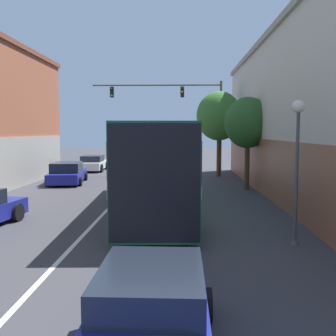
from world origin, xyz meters
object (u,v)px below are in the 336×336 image
object	(u,v)px
hatchback_foreground	(150,319)
bus	(157,162)
traffic_signal_gantry	(183,106)
street_tree_near	(248,123)
parked_car_left_near	(93,163)
street_tree_far	(219,116)
parked_car_left_mid	(67,173)
street_lamp	(297,151)

from	to	relation	value
hatchback_foreground	bus	bearing A→B (deg)	3.46
bus	traffic_signal_gantry	size ratio (longest dim) A/B	1.28
bus	street_tree_near	world-z (taller)	street_tree_near
parked_car_left_near	street_tree_far	size ratio (longest dim) A/B	0.68
hatchback_foreground	parked_car_left_near	world-z (taller)	hatchback_foreground
traffic_signal_gantry	street_tree_near	world-z (taller)	traffic_signal_gantry
hatchback_foreground	parked_car_left_mid	distance (m)	20.59
bus	parked_car_left_near	bearing A→B (deg)	19.06
hatchback_foreground	parked_car_left_mid	bearing A→B (deg)	20.03
bus	street_tree_near	bearing A→B (deg)	-42.70
bus	hatchback_foreground	world-z (taller)	bus
parked_car_left_mid	street_tree_far	bearing A→B (deg)	-74.23
street_tree_near	traffic_signal_gantry	bearing A→B (deg)	114.37
traffic_signal_gantry	street_tree_near	size ratio (longest dim) A/B	1.89
bus	street_tree_far	size ratio (longest dim) A/B	2.03
traffic_signal_gantry	street_lamp	xyz separation A→B (m)	(3.22, -18.90, -2.47)
parked_car_left_near	parked_car_left_mid	bearing A→B (deg)	179.55
parked_car_left_near	street_lamp	world-z (taller)	street_lamp
street_lamp	street_tree_near	xyz separation A→B (m)	(0.40, 10.90, 1.03)
bus	parked_car_left_near	distance (m)	17.42
traffic_signal_gantry	street_tree_near	bearing A→B (deg)	-65.63
bus	street_lamp	xyz separation A→B (m)	(4.37, -5.24, 0.74)
street_lamp	parked_car_left_mid	bearing A→B (deg)	128.61
hatchback_foreground	street_tree_near	bearing A→B (deg)	-13.29
parked_car_left_near	traffic_signal_gantry	bearing A→B (deg)	-109.51
parked_car_left_mid	hatchback_foreground	bearing A→B (deg)	-167.46
hatchback_foreground	parked_car_left_near	distance (m)	28.33
traffic_signal_gantry	street_tree_far	bearing A→B (deg)	-27.50
street_tree_near	bus	bearing A→B (deg)	-130.09
hatchback_foreground	parked_car_left_mid	size ratio (longest dim) A/B	0.86
hatchback_foreground	street_lamp	xyz separation A→B (m)	(3.81, 6.09, 2.12)
street_lamp	street_tree_far	distance (m)	17.62
street_lamp	street_tree_far	xyz separation A→B (m)	(-0.59, 17.53, 1.68)
hatchback_foreground	street_tree_far	size ratio (longest dim) A/B	0.65
parked_car_left_mid	street_lamp	bearing A→B (deg)	-148.25
hatchback_foreground	parked_car_left_mid	world-z (taller)	parked_car_left_mid
parked_car_left_mid	traffic_signal_gantry	distance (m)	10.35
bus	street_lamp	size ratio (longest dim) A/B	3.02
bus	hatchback_foreground	distance (m)	11.42
bus	parked_car_left_mid	size ratio (longest dim) A/B	2.68
street_tree_far	parked_car_left_near	bearing A→B (deg)	159.34
traffic_signal_gantry	street_tree_near	distance (m)	8.90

